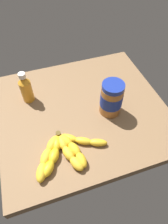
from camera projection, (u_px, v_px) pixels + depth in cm
name	position (u px, v px, depth cm)	size (l,w,h in cm)	color
ground_plane	(82.00, 111.00, 92.39)	(75.69, 68.91, 4.22)	brown
banana_bunch	(64.00, 152.00, 74.97)	(30.48, 19.00, 3.74)	gold
peanut_butter_jar	(111.00, 99.00, 83.89)	(9.65, 9.65, 16.09)	#9E602D
honey_bottle	(26.00, 88.00, 88.85)	(5.33, 5.33, 15.75)	orange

